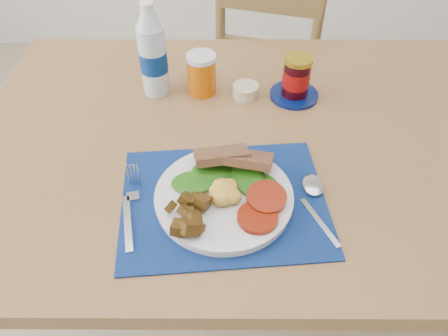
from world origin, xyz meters
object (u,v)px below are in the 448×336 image
object	(u,v)px
breakfast_plate	(221,195)
juice_glass	(202,75)
chair_far	(269,64)
water_bottle	(153,55)
jam_on_saucer	(296,80)

from	to	relation	value
breakfast_plate	juice_glass	world-z (taller)	juice_glass
breakfast_plate	chair_far	bearing A→B (deg)	76.89
water_bottle	juice_glass	size ratio (longest dim) A/B	2.37
chair_far	breakfast_plate	world-z (taller)	chair_far
juice_glass	jam_on_saucer	distance (m)	0.24
jam_on_saucer	chair_far	bearing A→B (deg)	91.18
breakfast_plate	water_bottle	world-z (taller)	water_bottle
breakfast_plate	water_bottle	distance (m)	0.43
breakfast_plate	jam_on_saucer	bearing A→B (deg)	61.12
water_bottle	jam_on_saucer	world-z (taller)	water_bottle
water_bottle	juice_glass	world-z (taller)	water_bottle
chair_far	water_bottle	bearing A→B (deg)	71.50
breakfast_plate	jam_on_saucer	world-z (taller)	jam_on_saucer
juice_glass	chair_far	bearing A→B (deg)	65.75
breakfast_plate	juice_glass	size ratio (longest dim) A/B	2.68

